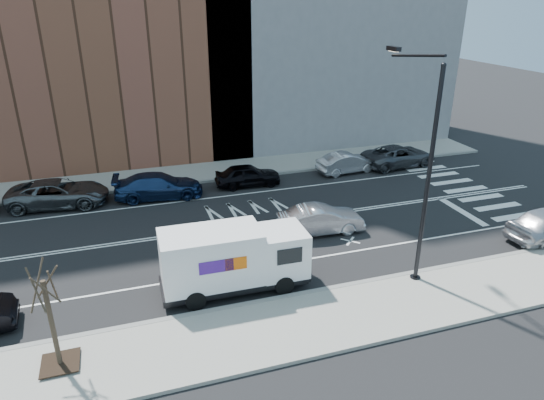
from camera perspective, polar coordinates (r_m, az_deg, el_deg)
ground at (r=25.39m, az=-6.44°, el=-3.48°), size 120.00×120.00×0.00m
sidewalk_near at (r=18.08m, az=-0.37°, el=-15.20°), size 44.00×3.60×0.15m
sidewalk_far at (r=33.37m, az=-9.62°, el=3.09°), size 44.00×3.60×0.15m
curb_near at (r=19.46m, az=-2.02°, el=-12.05°), size 44.00×0.25×0.17m
curb_far at (r=31.69m, az=-9.10°, el=2.06°), size 44.00×0.25×0.17m
crosswalk at (r=32.22m, az=22.58°, el=0.72°), size 3.00×14.00×0.01m
road_markings at (r=25.39m, az=-6.44°, el=-3.47°), size 40.00×8.60×0.01m
streetlight at (r=20.10m, az=17.29°, el=4.03°), size 0.44×4.02×9.34m
street_tree at (r=17.26m, az=-24.30°, el=-14.00°), size 1.20×1.20×3.75m
fedex_van at (r=19.78m, az=-4.61°, el=-6.84°), size 6.06×2.24×2.75m
far_parked_c at (r=30.35m, az=-23.85°, el=0.73°), size 5.78×3.20×1.53m
far_parked_d at (r=29.68m, az=-13.21°, el=1.64°), size 5.37×2.61×1.50m
far_parked_e at (r=30.81m, az=-2.86°, el=2.94°), size 4.20×1.86×1.41m
far_parked_f at (r=33.55m, az=8.85°, el=4.37°), size 4.34×1.88×1.39m
far_parked_g at (r=35.58m, az=14.67°, el=5.05°), size 5.47×2.81×1.48m
driving_sedan at (r=24.75m, az=5.73°, el=-2.32°), size 4.46×1.79×1.44m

